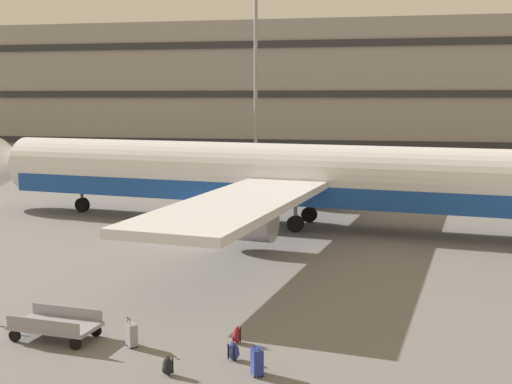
# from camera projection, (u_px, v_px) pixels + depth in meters

# --- Properties ---
(ground_plane) EXTENTS (600.00, 600.00, 0.00)m
(ground_plane) POSITION_uv_depth(u_px,v_px,m) (185.00, 236.00, 34.10)
(ground_plane) COLOR slate
(terminal_structure) EXTENTS (134.09, 20.75, 15.16)m
(terminal_structure) POSITION_uv_depth(u_px,v_px,m) (298.00, 94.00, 76.64)
(terminal_structure) COLOR gray
(terminal_structure) RESTS_ON ground_plane
(airliner) EXTENTS (40.25, 32.83, 9.85)m
(airliner) POSITION_uv_depth(u_px,v_px,m) (286.00, 177.00, 36.34)
(airliner) COLOR silver
(airliner) RESTS_ON ground_plane
(light_mast_left) EXTENTS (1.80, 0.50, 20.88)m
(light_mast_left) POSITION_uv_depth(u_px,v_px,m) (256.00, 45.00, 60.88)
(light_mast_left) COLOR gray
(light_mast_left) RESTS_ON ground_plane
(suitcase_orange) EXTENTS (0.44, 0.45, 0.88)m
(suitcase_orange) POSITION_uv_depth(u_px,v_px,m) (131.00, 334.00, 18.86)
(suitcase_orange) COLOR gray
(suitcase_orange) RESTS_ON ground_plane
(suitcase_teal) EXTENTS (0.41, 0.49, 0.82)m
(suitcase_teal) POSITION_uv_depth(u_px,v_px,m) (257.00, 361.00, 16.93)
(suitcase_teal) COLOR navy
(suitcase_teal) RESTS_ON ground_plane
(backpack_scuffed) EXTENTS (0.38, 0.34, 0.54)m
(backpack_scuffed) POSITION_uv_depth(u_px,v_px,m) (167.00, 367.00, 16.94)
(backpack_scuffed) COLOR black
(backpack_scuffed) RESTS_ON ground_plane
(backpack_black) EXTENTS (0.43, 0.39, 0.57)m
(backpack_black) POSITION_uv_depth(u_px,v_px,m) (234.00, 351.00, 17.91)
(backpack_black) COLOR navy
(backpack_black) RESTS_ON ground_plane
(backpack_silver) EXTENTS (0.32, 0.38, 0.55)m
(backpack_silver) POSITION_uv_depth(u_px,v_px,m) (237.00, 335.00, 19.15)
(backpack_silver) COLOR maroon
(backpack_silver) RESTS_ON ground_plane
(baggage_cart) EXTENTS (3.35, 1.58, 0.82)m
(baggage_cart) POSITION_uv_depth(u_px,v_px,m) (55.00, 325.00, 19.46)
(baggage_cart) COLOR gray
(baggage_cart) RESTS_ON ground_plane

